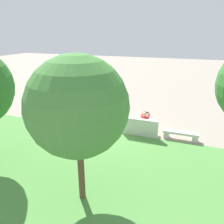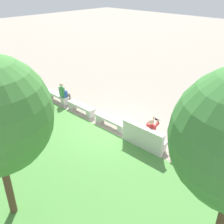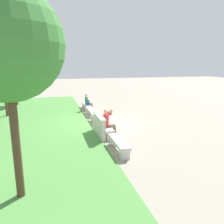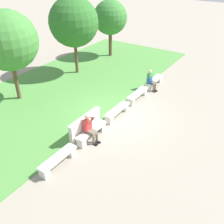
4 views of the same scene
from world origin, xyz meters
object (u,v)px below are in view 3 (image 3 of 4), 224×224
at_px(bench_near, 106,129).
at_px(bench_main, 119,144).
at_px(bench_mid, 97,118).
at_px(backpack, 88,103).
at_px(person_distant, 88,102).
at_px(bench_end, 86,105).
at_px(tree_left_background, 6,45).
at_px(bench_far, 91,111).
at_px(tree_far_back, 13,69).
at_px(tree_behind_wall, 2,64).
at_px(person_photographer, 108,121).

bearing_deg(bench_near, bench_main, 180.00).
bearing_deg(bench_mid, bench_near, 180.00).
xyz_separation_m(bench_near, backpack, (5.74, -0.05, 0.33)).
xyz_separation_m(person_distant, backpack, (-0.10, 0.02, -0.05)).
height_order(bench_near, person_distant, person_distant).
xyz_separation_m(bench_mid, bench_end, (4.31, 0.00, 0.00)).
bearing_deg(tree_left_background, bench_near, -37.48).
relative_size(bench_far, tree_far_back, 0.43).
distance_m(bench_main, tree_left_background, 5.38).
bearing_deg(bench_main, bench_near, 0.00).
height_order(bench_near, bench_end, same).
bearing_deg(person_distant, bench_main, 179.54).
bearing_deg(bench_far, tree_far_back, 45.13).
height_order(bench_far, tree_behind_wall, tree_behind_wall).
height_order(bench_mid, bench_far, same).
relative_size(bench_mid, tree_behind_wall, 0.36).
bearing_deg(tree_behind_wall, tree_far_back, 0.09).
xyz_separation_m(bench_near, bench_end, (6.47, 0.00, 0.00)).
relative_size(person_distant, tree_behind_wall, 0.25).
bearing_deg(person_photographer, bench_near, 21.10).
height_order(bench_main, tree_far_back, tree_far_back).
distance_m(bench_near, backpack, 5.75).
height_order(bench_main, bench_far, same).
relative_size(bench_main, person_photographer, 1.38).
distance_m(bench_end, tree_left_background, 11.92).
xyz_separation_m(person_distant, tree_behind_wall, (-0.36, 5.45, 2.74)).
bearing_deg(bench_end, tree_left_background, 162.76).
distance_m(person_photographer, tree_left_background, 6.26).
bearing_deg(tree_far_back, tree_left_background, -171.85).
xyz_separation_m(bench_far, bench_end, (2.16, 0.00, 0.00)).
bearing_deg(bench_near, bench_far, 0.00).
height_order(person_photographer, tree_left_background, tree_left_background).
distance_m(bench_near, tree_far_back, 11.40).
height_order(bench_near, person_photographer, person_photographer).
distance_m(bench_far, tree_behind_wall, 6.33).
height_order(person_photographer, backpack, person_photographer).
bearing_deg(bench_end, tree_behind_wall, 100.36).
distance_m(bench_main, bench_far, 6.47).
bearing_deg(bench_mid, tree_far_back, 35.63).
bearing_deg(bench_near, bench_end, 0.00).
bearing_deg(tree_far_back, person_distant, -125.10).
relative_size(bench_near, bench_mid, 1.00).
relative_size(bench_near, tree_behind_wall, 0.36).
relative_size(bench_end, tree_behind_wall, 0.36).
height_order(bench_main, bench_near, same).
relative_size(person_photographer, tree_left_background, 0.26).
bearing_deg(bench_main, person_distant, -0.46).
bearing_deg(tree_behind_wall, tree_left_background, -168.51).
distance_m(bench_mid, person_photographer, 2.40).
bearing_deg(backpack, bench_mid, 179.23).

